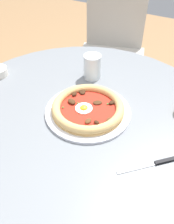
# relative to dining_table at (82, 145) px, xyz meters

# --- Properties ---
(ground_plane) EXTENTS (6.00, 6.00, 0.02)m
(ground_plane) POSITION_rel_dining_table_xyz_m (0.00, 0.00, -0.61)
(ground_plane) COLOR #9E754C
(dining_table) EXTENTS (1.00, 1.00, 0.75)m
(dining_table) POSITION_rel_dining_table_xyz_m (0.00, 0.00, 0.00)
(dining_table) COLOR gray
(dining_table) RESTS_ON ground
(pizza_on_plate) EXTENTS (0.29, 0.29, 0.04)m
(pizza_on_plate) POSITION_rel_dining_table_xyz_m (-0.02, 0.01, 0.17)
(pizza_on_plate) COLOR white
(pizza_on_plate) RESTS_ON dining_table
(water_glass) EXTENTS (0.07, 0.07, 0.10)m
(water_glass) POSITION_rel_dining_table_xyz_m (-0.23, -0.08, 0.20)
(water_glass) COLOR silver
(water_glass) RESTS_ON dining_table
(steak_knife) EXTENTS (0.14, 0.15, 0.01)m
(steak_knife) POSITION_rel_dining_table_xyz_m (0.07, 0.29, 0.16)
(steak_knife) COLOR silver
(steak_knife) RESTS_ON dining_table
(cafe_chair_spare_near) EXTENTS (0.54, 0.54, 0.85)m
(cafe_chair_spare_near) POSITION_rel_dining_table_xyz_m (-0.91, -0.27, -0.07)
(cafe_chair_spare_near) COLOR beige
(cafe_chair_spare_near) RESTS_ON ground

